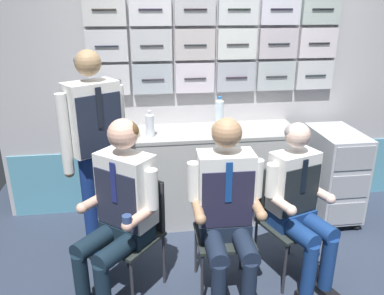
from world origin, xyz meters
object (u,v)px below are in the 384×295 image
Objects in this scene: service_trolley at (333,172)px; coffee_cup_white at (135,133)px; crew_member_standing at (95,141)px; crew_member_left at (119,205)px; crew_member_right at (300,200)px; crew_member_center at (227,204)px; water_bottle_clear at (150,124)px; folding_chair_left at (136,222)px; folding_chair_right at (283,209)px; folding_chair_center at (222,219)px.

coffee_cup_white is (-1.87, 0.09, 0.45)m from service_trolley.
crew_member_standing reaches higher than service_trolley.
crew_member_right is at bearing -0.05° from crew_member_left.
water_bottle_clear is at bearing 115.48° from crew_member_center.
service_trolley is at bearing 20.81° from folding_chair_left.
crew_member_left reaches higher than coffee_cup_white.
crew_member_center is 1.07× the size of crew_member_right.
crew_member_center is at bearing -18.40° from folding_chair_left.
service_trolley is 1.05× the size of folding_chair_left.
crew_member_left is 0.61m from crew_member_standing.
coffee_cup_white is at bearing 145.26° from folding_chair_right.
folding_chair_center is 0.50× the size of crew_member_standing.
water_bottle_clear reaches higher than coffee_cup_white.
coffee_cup_white reaches higher than folding_chair_center.
coffee_cup_white is at bearing 82.74° from crew_member_left.
crew_member_left reaches higher than folding_chair_center.
crew_member_standing reaches higher than coffee_cup_white.
water_bottle_clear is at bearing 138.57° from crew_member_right.
folding_chair_center is (0.73, 0.07, -0.21)m from crew_member_left.
water_bottle_clear reaches higher than folding_chair_left.
water_bottle_clear is (0.25, 0.91, 0.28)m from crew_member_left.
crew_member_left reaches higher than service_trolley.
crew_member_left is 1.56× the size of folding_chair_center.
service_trolley reaches higher than folding_chair_center.
folding_chair_left is 0.69m from crew_member_standing.
crew_member_right is 5.27× the size of water_bottle_clear.
service_trolley is 2.17m from crew_member_left.
folding_chair_left is 3.61× the size of water_bottle_clear.
crew_member_left is at bearing -157.15° from service_trolley.
crew_member_standing reaches higher than folding_chair_center.
crew_member_center is 0.77× the size of crew_member_standing.
folding_chair_left is at bearing -159.19° from service_trolley.
folding_chair_center is at bearing -25.63° from crew_member_standing.
service_trolley is 2.26m from crew_member_standing.
crew_member_right is (0.55, -0.07, 0.15)m from folding_chair_center.
folding_chair_left is at bearing -91.21° from coffee_cup_white.
crew_member_standing is at bearing 165.95° from folding_chair_right.
service_trolley is 1.05× the size of folding_chair_center.
folding_chair_left is 1.00× the size of folding_chair_center.
coffee_cup_white reaches higher than folding_chair_left.
service_trolley is 1.05× the size of folding_chair_right.
folding_chair_right is at bearing -14.05° from crew_member_standing.
folding_chair_center is at bearing -148.65° from service_trolley.
crew_member_standing is 7.28× the size of water_bottle_clear.
folding_chair_right is at bearing -37.71° from water_bottle_clear.
folding_chair_left is at bearing 50.08° from crew_member_left.
crew_member_center is (0.72, -0.09, -0.00)m from crew_member_left.
crew_member_center is 0.60m from folding_chair_right.
crew_member_left reaches higher than folding_chair_left.
folding_chair_center is 0.64× the size of crew_member_center.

